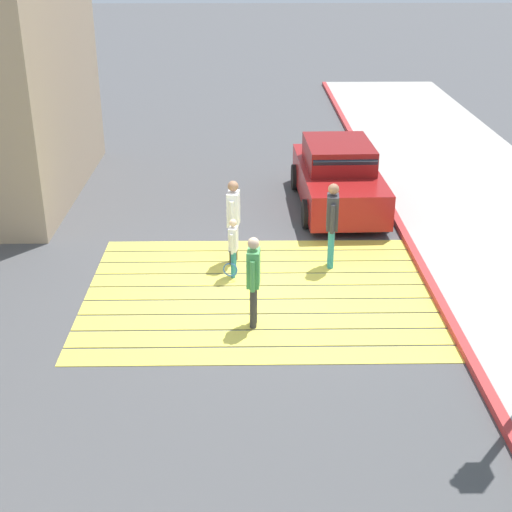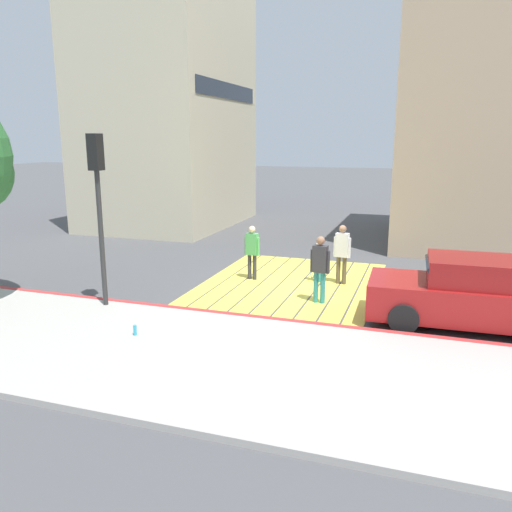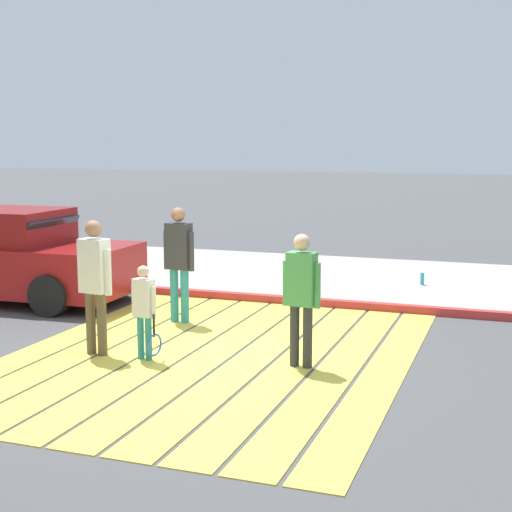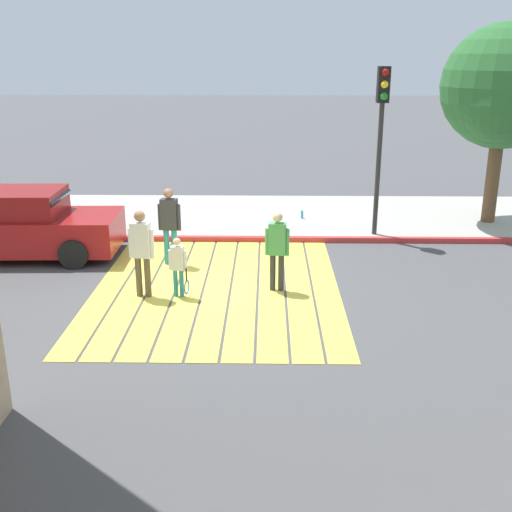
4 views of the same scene
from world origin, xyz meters
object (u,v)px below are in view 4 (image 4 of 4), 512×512
object	(u,v)px
traffic_light_corner	(381,118)
water_bottle	(302,214)
car_parked_near_curb	(24,226)
street_tree	(503,90)
pedestrian_adult_lead	(277,246)
pedestrian_child_with_racket	(178,265)
pedestrian_adult_side	(170,221)
pedestrian_adult_trailing	(141,247)

from	to	relation	value
traffic_light_corner	water_bottle	distance (m)	3.67
car_parked_near_curb	street_tree	world-z (taller)	street_tree
street_tree	pedestrian_adult_lead	size ratio (longest dim) A/B	3.28
street_tree	pedestrian_child_with_racket	size ratio (longest dim) A/B	4.44
street_tree	pedestrian_child_with_racket	distance (m)	9.83
car_parked_near_curb	pedestrian_adult_side	bearing A→B (deg)	81.08
traffic_light_corner	pedestrian_child_with_racket	xyz separation A→B (m)	(4.06, -4.46, -2.37)
car_parked_near_curb	street_tree	xyz separation A→B (m)	(-2.81, 11.67, 2.90)
car_parked_near_curb	pedestrian_child_with_racket	size ratio (longest dim) A/B	3.63
traffic_light_corner	pedestrian_adult_trailing	xyz separation A→B (m)	(4.06, -5.15, -2.03)
pedestrian_adult_lead	street_tree	bearing A→B (deg)	130.14
water_bottle	pedestrian_child_with_racket	size ratio (longest dim) A/B	0.18
street_tree	pedestrian_adult_side	bearing A→B (deg)	-67.72
pedestrian_adult_side	pedestrian_child_with_racket	size ratio (longest dim) A/B	1.46
pedestrian_child_with_racket	water_bottle	bearing A→B (deg)	154.45
pedestrian_adult_trailing	pedestrian_adult_side	distance (m)	1.95
pedestrian_child_with_racket	street_tree	bearing A→B (deg)	124.34
water_bottle	pedestrian_adult_trailing	distance (m)	6.60
water_bottle	pedestrian_adult_lead	distance (m)	5.36
car_parked_near_curb	street_tree	size ratio (longest dim) A/B	0.82
water_bottle	pedestrian_adult_side	xyz separation A→B (m)	(3.68, -3.13, 0.78)
traffic_light_corner	pedestrian_adult_side	distance (m)	5.72
pedestrian_adult_lead	water_bottle	bearing A→B (deg)	171.53
car_parked_near_curb	water_bottle	size ratio (longest dim) A/B	19.78
pedestrian_adult_lead	pedestrian_child_with_racket	bearing A→B (deg)	-79.11
water_bottle	pedestrian_adult_trailing	bearing A→B (deg)	-31.04
car_parked_near_curb	water_bottle	bearing A→B (deg)	115.36
pedestrian_adult_lead	pedestrian_adult_side	distance (m)	2.83
pedestrian_adult_lead	pedestrian_adult_trailing	xyz separation A→B (m)	(0.36, -2.60, 0.06)
pedestrian_adult_lead	pedestrian_adult_side	bearing A→B (deg)	-123.65
pedestrian_adult_lead	pedestrian_child_with_racket	xyz separation A→B (m)	(0.37, -1.90, -0.28)
pedestrian_child_with_racket	pedestrian_adult_trailing	bearing A→B (deg)	-90.12
car_parked_near_curb	water_bottle	world-z (taller)	car_parked_near_curb
car_parked_near_curb	pedestrian_child_with_racket	distance (m)	4.65
pedestrian_adult_trailing	pedestrian_child_with_racket	world-z (taller)	pedestrian_adult_trailing
pedestrian_adult_trailing	pedestrian_adult_lead	bearing A→B (deg)	98.00
car_parked_near_curb	traffic_light_corner	bearing A→B (deg)	100.66
water_bottle	pedestrian_child_with_racket	bearing A→B (deg)	-25.55
pedestrian_adult_lead	pedestrian_adult_trailing	size ratio (longest dim) A/B	0.94
car_parked_near_curb	pedestrian_adult_trailing	size ratio (longest dim) A/B	2.52
water_bottle	pedestrian_adult_side	bearing A→B (deg)	-40.39
car_parked_near_curb	pedestrian_adult_lead	world-z (taller)	pedestrian_adult_lead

